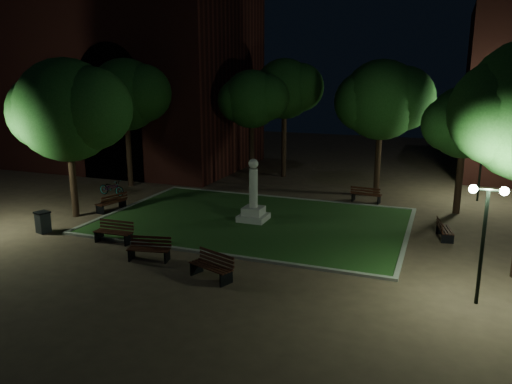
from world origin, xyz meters
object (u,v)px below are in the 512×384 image
at_px(monument, 253,204).
at_px(bicycle, 112,188).
at_px(bench_near_left, 150,249).
at_px(bench_west_near, 114,232).
at_px(trash_bin, 43,222).
at_px(bench_near_right, 212,267).
at_px(bench_right_side, 444,230).
at_px(bench_left_side, 112,203).
at_px(bench_far_side, 366,195).

bearing_deg(monument, bicycle, 168.43).
distance_m(bench_near_left, bench_west_near, 3.00).
xyz_separation_m(bench_west_near, trash_bin, (-4.05, -0.05, 0.07)).
bearing_deg(bench_west_near, bench_near_right, -21.71).
distance_m(bench_right_side, trash_bin, 18.88).
bearing_deg(monument, bench_west_near, -132.27).
relative_size(bench_near_right, bench_right_side, 1.16).
bearing_deg(bench_left_side, bench_far_side, 132.14).
distance_m(bench_right_side, bicycle, 19.52).
bearing_deg(trash_bin, monument, 30.86).
xyz_separation_m(bench_far_side, bicycle, (-15.09, -3.87, 0.03)).
relative_size(bench_near_left, bench_right_side, 1.11).
bearing_deg(bench_west_near, bench_right_side, 20.81).
distance_m(bench_near_right, bench_west_near, 6.29).
bearing_deg(bench_near_left, bench_right_side, 20.40).
distance_m(bench_left_side, bench_far_side, 14.55).
bearing_deg(bench_near_right, bench_far_side, 95.25).
xyz_separation_m(bench_west_near, bicycle, (-5.58, 7.31, 0.02)).
xyz_separation_m(bench_left_side, bench_far_side, (12.80, 6.91, -0.01)).
distance_m(bench_far_side, trash_bin, 17.60).
distance_m(bench_west_near, bench_left_side, 5.39).
bearing_deg(monument, bench_near_right, -80.69).
bearing_deg(bench_left_side, bicycle, -129.16).
bearing_deg(bench_left_side, bench_near_right, 69.05).
bearing_deg(bench_left_side, trash_bin, 3.77).
distance_m(bench_near_left, bench_near_right, 3.32).
bearing_deg(bench_right_side, bench_near_left, 111.80).
height_order(bench_left_side, bicycle, bench_left_side).
bearing_deg(bench_far_side, bicycle, 20.62).
bearing_deg(bench_near_right, trash_bin, -171.38).
distance_m(bench_near_left, bench_left_side, 8.19).
distance_m(monument, bicycle, 10.53).
xyz_separation_m(bench_near_left, bench_far_side, (6.82, 12.50, 0.00)).
relative_size(bench_left_side, bench_far_side, 1.04).
height_order(bench_near_left, bench_far_side, bench_far_side).
height_order(monument, bench_near_right, monument).
bearing_deg(trash_bin, bench_near_right, -11.74).
bearing_deg(bench_far_side, bench_near_left, 67.62).
bearing_deg(bench_far_side, bench_right_side, 135.64).
height_order(bench_right_side, bench_far_side, bench_far_side).
relative_size(bench_near_left, bench_far_side, 1.01).
height_order(monument, bicycle, monument).
bearing_deg(bench_west_near, monument, 45.70).
xyz_separation_m(monument, bicycle, (-10.31, 2.11, -0.48)).
distance_m(monument, bench_far_side, 7.68).
distance_m(monument, bench_near_right, 7.43).
bearing_deg(bench_right_side, trash_bin, 97.36).
height_order(bench_west_near, bicycle, bench_west_near).
relative_size(monument, bench_left_side, 1.71).
distance_m(bench_west_near, trash_bin, 4.05).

